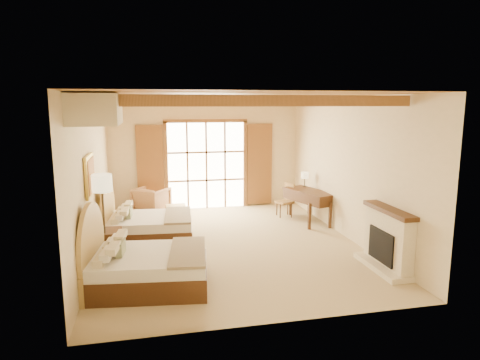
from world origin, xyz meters
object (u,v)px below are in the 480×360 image
object	(u,v)px
nightstand	(106,247)
desk	(309,205)
bed_near	(140,265)
bed_far	(143,225)
armchair	(151,201)

from	to	relation	value
nightstand	desk	bearing A→B (deg)	25.42
bed_near	bed_far	bearing A→B (deg)	96.22
nightstand	bed_near	bearing A→B (deg)	-59.65
armchair	desk	distance (m)	4.32
bed_near	desk	size ratio (longest dim) A/B	1.28
bed_far	desk	bearing A→B (deg)	15.38
bed_far	nightstand	world-z (taller)	bed_far
bed_far	armchair	size ratio (longest dim) A/B	2.38
bed_far	armchair	distance (m)	2.38
bed_near	desk	bearing A→B (deg)	44.56
bed_far	desk	xyz separation A→B (m)	(4.23, 0.78, 0.06)
armchair	desk	bearing A→B (deg)	-165.38
desk	bed_far	bearing A→B (deg)	172.14
bed_near	bed_far	world-z (taller)	bed_near
armchair	bed_far	bearing A→B (deg)	120.99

